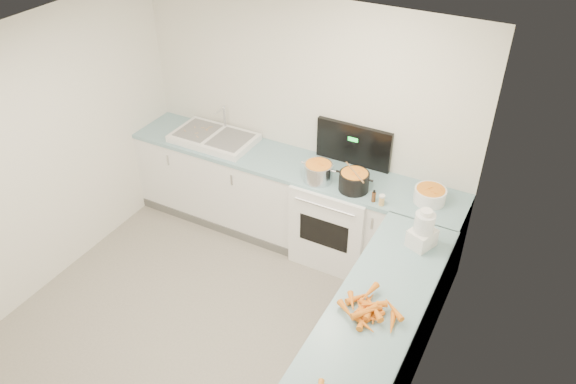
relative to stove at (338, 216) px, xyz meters
The scene contains 18 objects.
floor 1.84m from the stove, 108.07° to the right, with size 3.50×4.00×0.00m, color gray, non-canonical shape.
ceiling 2.69m from the stove, 108.07° to the right, with size 3.50×4.00×0.00m, color silver, non-canonical shape.
wall_back 1.00m from the stove, 150.23° to the left, with size 3.50×2.50×0.00m, color silver, non-canonical shape.
wall_left 2.96m from the stove, 143.77° to the right, with size 4.00×2.50×0.00m, color silver, non-canonical shape.
wall_right 2.21m from the stove, 54.55° to the right, with size 4.00×2.50×0.00m, color silver, non-canonical shape.
counter_back 0.55m from the stove, behind, with size 3.50×0.62×0.94m.
counter_right 1.65m from the stove, 56.99° to the right, with size 0.62×2.20×0.94m.
stove is the anchor object (origin of this frame).
sink 1.54m from the stove, behind, with size 0.86×0.52×0.31m.
steel_pot 0.59m from the stove, 138.52° to the right, with size 0.27×0.27×0.20m, color silver.
black_pot 0.59m from the stove, 34.14° to the right, with size 0.28×0.28×0.20m, color black.
wooden_spoon 0.69m from the stove, 34.14° to the right, with size 0.02×0.02×0.36m, color #AD7A47.
mixing_bowl 1.01m from the stove, ahead, with size 0.28×0.28×0.13m, color white.
extract_bottle 0.69m from the stove, 27.47° to the right, with size 0.04×0.04×0.09m, color #593319.
spice_jar 0.75m from the stove, 25.10° to the right, with size 0.05×0.05×0.09m, color #E5B266.
food_processor 1.30m from the stove, 31.87° to the right, with size 0.23×0.26×0.35m.
carrot_pile 1.79m from the stove, 59.79° to the right, with size 0.47×0.43×0.09m.
peelings 1.72m from the stove, behind, with size 0.23×0.27×0.01m.
Camera 1 is at (2.20, -2.46, 3.88)m, focal length 35.00 mm.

